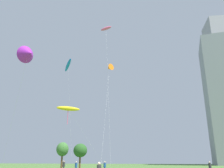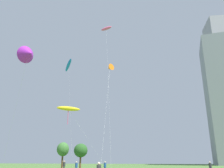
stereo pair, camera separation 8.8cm
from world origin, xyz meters
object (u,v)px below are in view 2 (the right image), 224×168
at_px(park_tree_0, 81,151).
at_px(park_tree_1, 63,149).
at_px(person_standing_4, 105,166).
at_px(person_standing_2, 64,166).
at_px(kite_flying_7, 106,29).
at_px(person_standing_3, 76,166).
at_px(person_standing_1, 210,167).
at_px(kite_flying_2, 110,68).
at_px(kite_flying_0, 68,109).
at_px(kite_flying_3, 28,54).
at_px(kite_flying_1, 68,65).

relative_size(park_tree_0, park_tree_1, 0.93).
bearing_deg(person_standing_4, person_standing_2, -140.95).
distance_m(person_standing_4, kite_flying_7, 33.02).
bearing_deg(person_standing_2, park_tree_0, -3.02).
bearing_deg(person_standing_3, park_tree_0, 123.30).
height_order(kite_flying_7, park_tree_0, kite_flying_7).
relative_size(person_standing_2, person_standing_4, 1.06).
xyz_separation_m(person_standing_3, park_tree_0, (-6.58, 15.57, 3.06)).
xyz_separation_m(person_standing_1, park_tree_0, (-26.30, 12.21, 3.06)).
height_order(person_standing_1, park_tree_1, park_tree_1).
relative_size(person_standing_3, park_tree_1, 0.29).
height_order(person_standing_4, park_tree_0, park_tree_0).
bearing_deg(kite_flying_2, park_tree_0, 141.84).
bearing_deg(kite_flying_7, person_standing_2, -114.77).
bearing_deg(park_tree_1, kite_flying_0, -59.69).
bearing_deg(person_standing_4, kite_flying_3, -71.13).
relative_size(kite_flying_2, kite_flying_3, 1.27).
distance_m(kite_flying_1, kite_flying_3, 24.92).
xyz_separation_m(kite_flying_1, park_tree_0, (2.11, 4.43, -19.61)).
relative_size(person_standing_1, kite_flying_2, 0.08).
bearing_deg(kite_flying_7, person_standing_3, -93.69).
bearing_deg(kite_flying_7, kite_flying_1, -177.07).
xyz_separation_m(person_standing_4, park_tree_1, (-15.68, 14.59, 3.40)).
bearing_deg(kite_flying_3, kite_flying_2, 75.64).
bearing_deg(person_standing_1, person_standing_3, -57.79).
height_order(person_standing_2, park_tree_0, park_tree_0).
relative_size(kite_flying_0, kite_flying_2, 0.49).
bearing_deg(park_tree_1, person_standing_1, -22.40).
distance_m(kite_flying_0, kite_flying_7, 25.85).
relative_size(person_standing_1, kite_flying_1, 0.07).
height_order(person_standing_1, kite_flying_1, kite_flying_1).
height_order(person_standing_4, kite_flying_2, kite_flying_2).
bearing_deg(person_standing_2, person_standing_3, -141.33).
xyz_separation_m(kite_flying_2, park_tree_0, (-9.34, 7.34, -16.40)).
bearing_deg(kite_flying_1, person_standing_2, -59.12).
height_order(person_standing_3, kite_flying_2, kite_flying_2).
bearing_deg(kite_flying_2, kite_flying_7, 120.68).
bearing_deg(kite_flying_7, kite_flying_0, -98.99).
distance_m(person_standing_2, kite_flying_3, 20.01).
relative_size(kite_flying_7, park_tree_1, 5.41).
xyz_separation_m(person_standing_3, kite_flying_7, (0.75, 11.63, 31.29)).
bearing_deg(park_tree_1, park_tree_0, -7.70).
bearing_deg(person_standing_4, kite_flying_0, -106.81).
bearing_deg(person_standing_1, kite_flying_0, -55.04).
relative_size(person_standing_3, park_tree_0, 0.31).
bearing_deg(person_standing_4, kite_flying_2, 146.93).
relative_size(kite_flying_1, kite_flying_3, 1.48).
relative_size(person_standing_3, kite_flying_2, 0.08).
bearing_deg(park_tree_0, kite_flying_3, -80.97).
xyz_separation_m(person_standing_3, kite_flying_3, (-2.28, -11.47, 14.39)).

